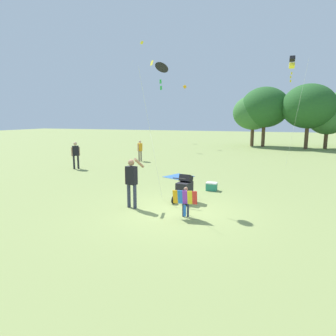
# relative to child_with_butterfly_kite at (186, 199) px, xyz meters

# --- Properties ---
(ground_plane) EXTENTS (120.00, 120.00, 0.00)m
(ground_plane) POSITION_rel_child_with_butterfly_kite_xyz_m (-0.54, 0.53, -0.58)
(ground_plane) COLOR #849351
(child_with_butterfly_kite) EXTENTS (0.75, 0.39, 0.95)m
(child_with_butterfly_kite) POSITION_rel_child_with_butterfly_kite_xyz_m (0.00, 0.00, 0.00)
(child_with_butterfly_kite) COLOR #33384C
(child_with_butterfly_kite) RESTS_ON ground
(person_adult_flyer) EXTENTS (0.60, 0.51, 1.74)m
(person_adult_flyer) POSITION_rel_child_with_butterfly_kite_xyz_m (-1.99, 0.32, 0.42)
(person_adult_flyer) COLOR #33384C
(person_adult_flyer) RESTS_ON ground
(stroller) EXTENTS (0.60, 1.11, 1.03)m
(stroller) POSITION_rel_child_with_butterfly_kite_xyz_m (-0.51, 1.62, 0.03)
(stroller) COLOR black
(stroller) RESTS_ON ground
(kite_adult_black) EXTENTS (0.63, 1.50, 4.97)m
(kite_adult_black) POSITION_rel_child_with_butterfly_kite_xyz_m (-1.42, 1.67, 4.13)
(kite_adult_black) COLOR black
(kite_adult_black) RESTS_ON ground
(kite_orange_delta) EXTENTS (0.88, 2.31, 6.60)m
(kite_orange_delta) POSITION_rel_child_with_butterfly_kite_xyz_m (3.13, 11.02, 5.62)
(kite_orange_delta) COLOR black
(kite_orange_delta) RESTS_ON ground
(distant_kites_cluster) EXTENTS (31.86, 15.04, 11.95)m
(distant_kites_cluster) POSITION_rel_child_with_butterfly_kite_xyz_m (-4.79, 21.06, 9.06)
(distant_kites_cluster) COLOR yellow
(person_red_shirt) EXTENTS (0.26, 0.46, 1.47)m
(person_red_shirt) POSITION_rel_child_with_butterfly_kite_xyz_m (-6.49, 10.50, 0.28)
(person_red_shirt) COLOR #7F705B
(person_red_shirt) RESTS_ON ground
(person_sitting_far) EXTENTS (0.39, 0.42, 1.62)m
(person_sitting_far) POSITION_rel_child_with_butterfly_kite_xyz_m (-8.71, 6.23, 0.37)
(person_sitting_far) COLOR #232328
(person_sitting_far) RESTS_ON ground
(picnic_blanket) EXTENTS (1.54, 1.63, 0.02)m
(picnic_blanket) POSITION_rel_child_with_butterfly_kite_xyz_m (-2.17, 6.03, -0.57)
(picnic_blanket) COLOR #3366B2
(picnic_blanket) RESTS_ON ground
(cooler_box) EXTENTS (0.45, 0.33, 0.35)m
(cooler_box) POSITION_rel_child_with_butterfly_kite_xyz_m (0.05, 3.67, -0.41)
(cooler_box) COLOR #288466
(cooler_box) RESTS_ON ground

